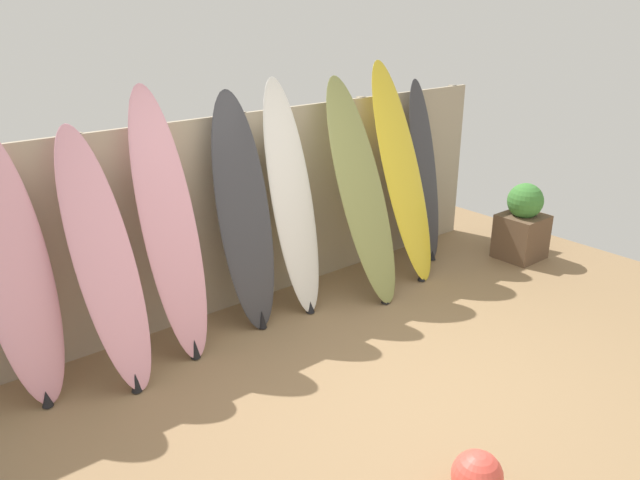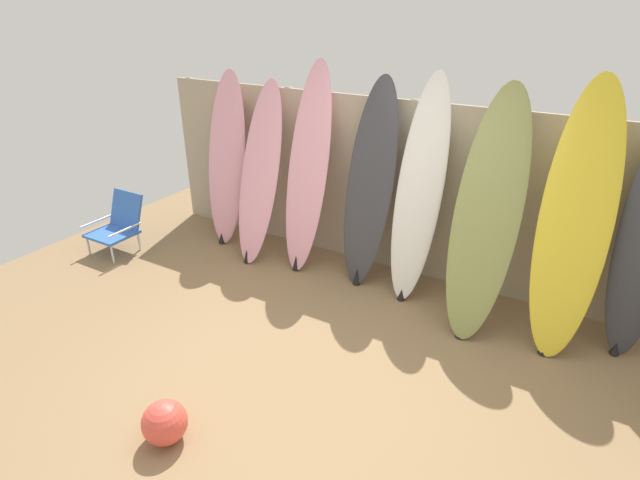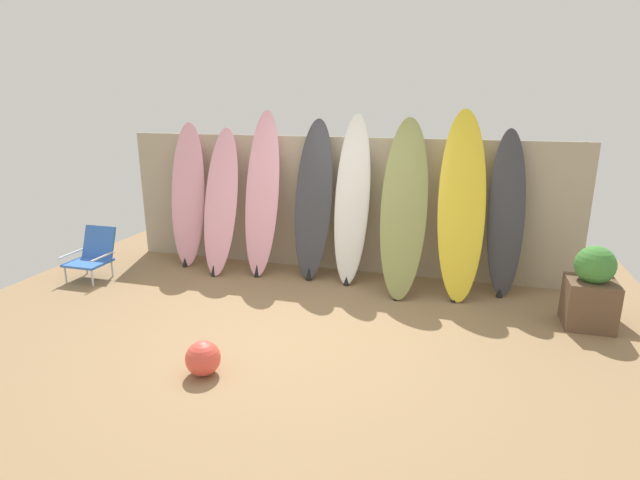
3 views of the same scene
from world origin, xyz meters
The scene contains 12 objects.
ground centered at (0.00, 0.00, 0.00)m, with size 7.68×7.68×0.00m, color #8E704C.
fence_back centered at (0.00, 2.01, 0.90)m, with size 6.08×0.11×1.80m.
surfboard_pink_0 centered at (-2.09, 1.68, 0.98)m, with size 0.55×0.56×1.98m.
surfboard_pink_1 centered at (-1.52, 1.55, 0.94)m, with size 0.52×0.79×1.92m.
surfboard_pink_2 centered at (-0.96, 1.63, 1.05)m, with size 0.47×0.63×2.14m.
surfboard_charcoal_3 centered at (-0.26, 1.65, 1.01)m, with size 0.52×0.54×2.04m.
surfboard_white_4 centered at (0.25, 1.65, 1.04)m, with size 0.44×0.60×2.11m.
surfboard_olive_5 centered at (0.92, 1.45, 1.03)m, with size 0.59×0.88×2.08m.
surfboard_yellow_6 centered at (1.58, 1.55, 1.08)m, with size 0.62×0.85×2.18m.
surfboard_charcoal_7 centered at (2.09, 1.70, 0.97)m, with size 0.48×0.50×1.96m.
planter_box centered at (2.91, 0.95, 0.40)m, with size 0.47×0.45×0.86m.
beach_ball centered at (-0.44, -1.01, 0.15)m, with size 0.30×0.30×0.30m, color #E54C3F.
Camera 1 is at (-2.96, -2.64, 2.72)m, focal length 35.00 mm.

